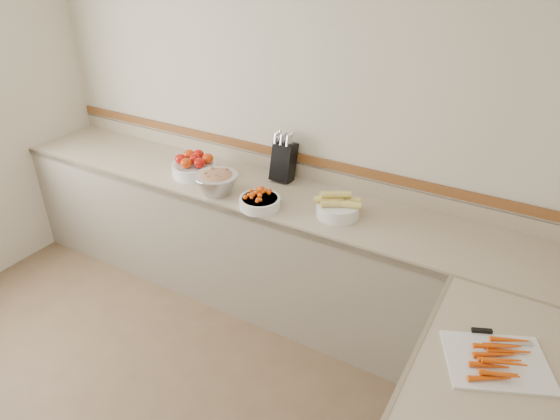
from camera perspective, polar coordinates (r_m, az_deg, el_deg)
The scene contains 8 objects.
back_wall at distance 3.49m, azimuth 0.42°, elevation 10.31°, with size 4.00×4.00×0.00m, color beige.
counter_back at distance 3.61m, azimuth -2.19°, elevation -3.96°, with size 4.00×0.65×1.08m.
knife_block at distance 3.47m, azimuth 0.42°, elevation 5.68°, with size 0.15×0.18×0.35m.
tomato_bowl at distance 3.63m, azimuth -9.79°, elevation 4.99°, with size 0.32×0.32×0.16m.
cherry_tomato_bowl at distance 3.15m, azimuth -2.29°, elevation 1.10°, with size 0.26×0.26×0.14m.
corn_bowl at distance 3.08m, azimuth 6.64°, elevation 0.36°, with size 0.30×0.27×0.16m.
rhubarb_bowl at distance 3.33m, azimuth -7.26°, elevation 3.24°, with size 0.29×0.29×0.16m.
cutting_board at distance 2.29m, azimuth 23.55°, elevation -15.45°, with size 0.50×0.45×0.06m.
Camera 1 is at (1.64, -0.86, 2.44)m, focal length 32.00 mm.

